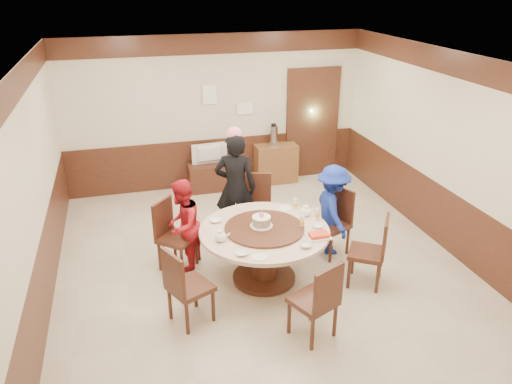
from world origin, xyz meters
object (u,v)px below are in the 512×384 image
object	(u,v)px
tv_stand	(211,176)
thermos	(274,136)
birthday_cake	(261,221)
shrimp_platter	(319,236)
person_red	(183,225)
person_blue	(332,210)
television	(210,154)
side_cabinet	(276,163)
person_standing	(235,188)
banquet_table	(264,244)

from	to	relation	value
tv_stand	thermos	xyz separation A→B (m)	(1.23, 0.03, 0.69)
birthday_cake	shrimp_platter	size ratio (longest dim) A/B	0.97
person_red	person_blue	distance (m)	2.12
shrimp_platter	television	size ratio (longest dim) A/B	0.45
side_cabinet	tv_stand	bearing A→B (deg)	-178.65
shrimp_platter	television	bearing A→B (deg)	100.81
person_standing	shrimp_platter	xyz separation A→B (m)	(0.68, -1.59, -0.06)
person_blue	side_cabinet	world-z (taller)	person_blue
shrimp_platter	thermos	world-z (taller)	thermos
television	side_cabinet	xyz separation A→B (m)	(1.28, 0.03, -0.32)
shrimp_platter	side_cabinet	distance (m)	3.68
person_standing	person_blue	world-z (taller)	person_standing
banquet_table	thermos	distance (m)	3.44
person_blue	birthday_cake	distance (m)	1.26
person_standing	thermos	bearing A→B (deg)	-101.87
side_cabinet	person_red	bearing A→B (deg)	-129.20
person_standing	television	world-z (taller)	person_standing
television	banquet_table	bearing A→B (deg)	86.62
television	person_red	bearing A→B (deg)	66.32
person_red	side_cabinet	bearing A→B (deg)	168.27
shrimp_platter	thermos	distance (m)	3.66
person_blue	tv_stand	distance (m)	3.03
person_red	shrimp_platter	bearing A→B (deg)	85.25
person_standing	tv_stand	distance (m)	2.08
tv_stand	banquet_table	bearing A→B (deg)	-88.21
person_blue	tv_stand	world-z (taller)	person_blue
tv_stand	side_cabinet	bearing A→B (deg)	1.35
tv_stand	thermos	bearing A→B (deg)	1.40
thermos	banquet_table	bearing A→B (deg)	-109.29
birthday_cake	tv_stand	xyz separation A→B (m)	(-0.07, 3.15, -0.60)
shrimp_platter	person_standing	bearing A→B (deg)	113.10
television	side_cabinet	distance (m)	1.32
birthday_cake	side_cabinet	xyz separation A→B (m)	(1.20, 3.18, -0.47)
person_red	person_standing	bearing A→B (deg)	152.32
side_cabinet	thermos	size ratio (longest dim) A/B	2.11
tv_stand	side_cabinet	world-z (taller)	side_cabinet
birthday_cake	person_red	bearing A→B (deg)	150.01
banquet_table	person_standing	world-z (taller)	person_standing
banquet_table	television	bearing A→B (deg)	91.79
television	side_cabinet	size ratio (longest dim) A/B	0.83
person_standing	television	bearing A→B (deg)	-70.58
birthday_cake	thermos	distance (m)	3.38
banquet_table	tv_stand	size ratio (longest dim) A/B	1.96
banquet_table	shrimp_platter	xyz separation A→B (m)	(0.58, -0.39, 0.24)
birthday_cake	side_cabinet	size ratio (longest dim) A/B	0.37
person_standing	tv_stand	size ratio (longest dim) A/B	1.98
person_red	side_cabinet	world-z (taller)	person_red
shrimp_platter	side_cabinet	world-z (taller)	shrimp_platter
tv_stand	side_cabinet	size ratio (longest dim) A/B	1.06
banquet_table	tv_stand	xyz separation A→B (m)	(-0.10, 3.19, -0.28)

